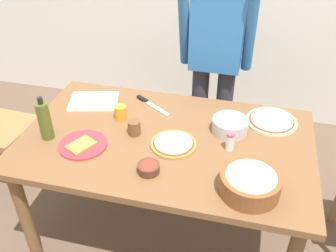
% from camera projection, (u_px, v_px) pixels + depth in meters
% --- Properties ---
extents(ground, '(8.00, 8.00, 0.00)m').
position_uv_depth(ground, '(166.00, 229.00, 2.50)').
color(ground, brown).
extents(dining_table, '(1.60, 0.96, 0.76)m').
position_uv_depth(dining_table, '(166.00, 151.00, 2.11)').
color(dining_table, brown).
rests_on(dining_table, ground).
extents(person_cook, '(0.49, 0.25, 1.62)m').
position_uv_depth(person_cook, '(215.00, 55.00, 2.52)').
color(person_cook, '#2D2D38').
rests_on(person_cook, ground).
extents(pizza_raw_on_board, '(0.30, 0.30, 0.02)m').
position_uv_depth(pizza_raw_on_board, '(272.00, 121.00, 2.18)').
color(pizza_raw_on_board, beige).
rests_on(pizza_raw_on_board, dining_table).
extents(pizza_cooked_on_tray, '(0.25, 0.25, 0.02)m').
position_uv_depth(pizza_cooked_on_tray, '(173.00, 144.00, 2.01)').
color(pizza_cooked_on_tray, '#C67A33').
rests_on(pizza_cooked_on_tray, dining_table).
extents(plate_with_slice, '(0.26, 0.26, 0.02)m').
position_uv_depth(plate_with_slice, '(83.00, 145.00, 2.00)').
color(plate_with_slice, red).
rests_on(plate_with_slice, dining_table).
extents(popcorn_bowl, '(0.28, 0.28, 0.11)m').
position_uv_depth(popcorn_bowl, '(250.00, 182.00, 1.69)').
color(popcorn_bowl, brown).
rests_on(popcorn_bowl, dining_table).
extents(mixing_bowl_steel, '(0.20, 0.20, 0.08)m').
position_uv_depth(mixing_bowl_steel, '(230.00, 126.00, 2.09)').
color(mixing_bowl_steel, '#B7B7BC').
rests_on(mixing_bowl_steel, dining_table).
extents(small_sauce_bowl, '(0.11, 0.11, 0.06)m').
position_uv_depth(small_sauce_bowl, '(148.00, 167.00, 1.82)').
color(small_sauce_bowl, '#4C2D1E').
rests_on(small_sauce_bowl, dining_table).
extents(olive_oil_bottle, '(0.07, 0.07, 0.26)m').
position_uv_depth(olive_oil_bottle, '(45.00, 120.00, 2.00)').
color(olive_oil_bottle, '#47561E').
rests_on(olive_oil_bottle, dining_table).
extents(cup_orange, '(0.07, 0.07, 0.08)m').
position_uv_depth(cup_orange, '(120.00, 112.00, 2.20)').
color(cup_orange, orange).
rests_on(cup_orange, dining_table).
extents(cup_small_brown, '(0.07, 0.07, 0.08)m').
position_uv_depth(cup_small_brown, '(134.00, 128.00, 2.07)').
color(cup_small_brown, brown).
rests_on(cup_small_brown, dining_table).
extents(salt_shaker, '(0.04, 0.04, 0.11)m').
position_uv_depth(salt_shaker, '(230.00, 141.00, 1.95)').
color(salt_shaker, white).
rests_on(salt_shaker, dining_table).
extents(cutting_board_white, '(0.35, 0.29, 0.01)m').
position_uv_depth(cutting_board_white, '(94.00, 101.00, 2.37)').
color(cutting_board_white, white).
rests_on(cutting_board_white, dining_table).
extents(chef_knife, '(0.26, 0.18, 0.02)m').
position_uv_depth(chef_knife, '(149.00, 103.00, 2.35)').
color(chef_knife, silver).
rests_on(chef_knife, dining_table).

